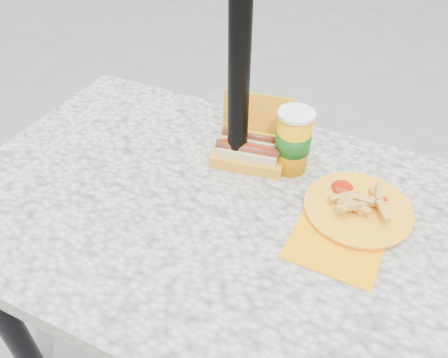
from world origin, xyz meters
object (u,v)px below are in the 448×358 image
at_px(hotdog_box, 250,149).
at_px(fries_plate, 356,210).
at_px(umbrella_pole, 240,28).
at_px(soda_cup, 293,141).

height_order(hotdog_box, fries_plate, hotdog_box).
xyz_separation_m(umbrella_pole, hotdog_box, (0.03, 0.03, -0.32)).
bearing_deg(hotdog_box, fries_plate, -24.79).
relative_size(hotdog_box, fries_plate, 0.62).
xyz_separation_m(fries_plate, soda_cup, (-0.19, 0.09, 0.07)).
height_order(hotdog_box, soda_cup, soda_cup).
bearing_deg(fries_plate, umbrella_pole, 169.85).
xyz_separation_m(umbrella_pole, soda_cup, (0.13, 0.04, -0.27)).
bearing_deg(soda_cup, umbrella_pole, -164.16).
xyz_separation_m(hotdog_box, fries_plate, (0.29, -0.08, -0.02)).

